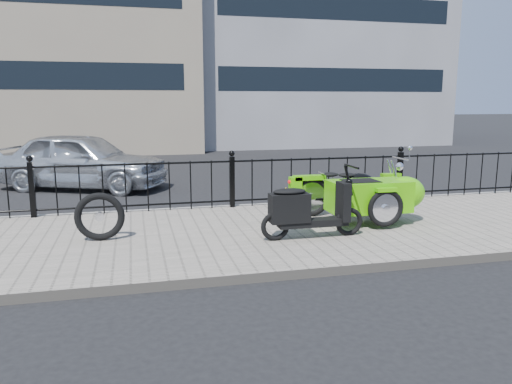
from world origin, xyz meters
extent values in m
plane|color=black|center=(0.00, 0.00, 0.00)|extent=(120.00, 120.00, 0.00)
cube|color=gray|center=(0.00, -0.50, 0.06)|extent=(30.00, 3.80, 0.12)
cube|color=gray|center=(0.00, 1.44, 0.06)|extent=(30.00, 0.10, 0.12)
cylinder|color=black|center=(0.00, 1.30, 0.99)|extent=(14.00, 0.04, 0.04)
cylinder|color=black|center=(0.00, 1.30, 0.24)|extent=(14.00, 0.04, 0.04)
cube|color=black|center=(-3.50, 1.30, 0.60)|extent=(0.09, 0.09, 0.96)
sphere|color=black|center=(-3.50, 1.30, 1.14)|extent=(0.11, 0.11, 0.11)
cube|color=black|center=(0.00, 1.30, 0.60)|extent=(0.09, 0.09, 0.96)
sphere|color=black|center=(0.00, 1.30, 1.14)|extent=(0.11, 0.11, 0.11)
cube|color=black|center=(3.50, 1.30, 0.60)|extent=(0.09, 0.09, 0.96)
sphere|color=black|center=(3.50, 1.30, 1.14)|extent=(0.11, 0.11, 0.11)
cube|color=gray|center=(-6.00, 16.00, 6.00)|extent=(14.00, 8.00, 12.00)
cube|color=black|center=(-6.00, 12.02, 3.00)|extent=(12.50, 0.06, 1.00)
cube|color=black|center=(7.00, 13.02, 3.00)|extent=(10.50, 0.06, 1.00)
cube|color=black|center=(7.00, 13.02, 6.00)|extent=(10.50, 0.06, 1.00)
torus|color=black|center=(2.69, 0.20, 0.46)|extent=(0.69, 0.09, 0.69)
torus|color=black|center=(1.19, 0.20, 0.46)|extent=(0.69, 0.09, 0.69)
torus|color=black|center=(1.99, -0.94, 0.46)|extent=(0.60, 0.08, 0.60)
cube|color=gray|center=(1.94, 0.20, 0.48)|extent=(0.34, 0.22, 0.24)
cylinder|color=black|center=(1.94, 0.20, 0.41)|extent=(1.40, 0.04, 0.04)
ellipsoid|color=black|center=(2.06, 0.20, 0.72)|extent=(0.54, 0.29, 0.26)
cylinder|color=silver|center=(2.87, 0.20, 1.08)|extent=(0.03, 0.56, 0.03)
cylinder|color=silver|center=(2.75, 0.20, 0.77)|extent=(0.25, 0.04, 0.59)
sphere|color=silver|center=(2.85, 0.20, 0.95)|extent=(0.15, 0.15, 0.15)
cube|color=#50C508|center=(2.69, 0.20, 0.79)|extent=(0.36, 0.12, 0.06)
cube|color=#50C508|center=(1.14, 0.20, 0.80)|extent=(0.55, 0.16, 0.08)
ellipsoid|color=black|center=(1.84, 0.20, 0.82)|extent=(0.31, 0.22, 0.08)
ellipsoid|color=black|center=(1.52, 0.20, 0.84)|extent=(0.31, 0.22, 0.08)
sphere|color=red|center=(0.79, 0.20, 0.74)|extent=(0.07, 0.07, 0.07)
cube|color=yellow|center=(0.77, 0.30, 0.56)|extent=(0.02, 0.14, 0.10)
cube|color=#50C508|center=(1.89, -0.55, 0.59)|extent=(1.30, 0.62, 0.50)
ellipsoid|color=#50C508|center=(2.54, -0.55, 0.61)|extent=(0.65, 0.60, 0.54)
cube|color=black|center=(1.74, -0.55, 0.82)|extent=(0.55, 0.43, 0.06)
cube|color=#50C508|center=(1.99, -0.94, 0.76)|extent=(0.34, 0.11, 0.06)
torus|color=black|center=(1.30, -1.11, 0.33)|extent=(0.43, 0.07, 0.43)
torus|color=black|center=(0.15, -1.11, 0.33)|extent=(0.43, 0.07, 0.43)
cube|color=black|center=(0.73, -1.11, 0.35)|extent=(1.04, 0.23, 0.10)
cube|color=black|center=(0.36, -1.11, 0.59)|extent=(0.57, 0.27, 0.42)
ellipsoid|color=black|center=(0.36, -1.11, 0.83)|extent=(0.49, 0.24, 0.09)
cube|color=black|center=(1.20, -1.11, 0.64)|extent=(0.13, 0.31, 0.57)
cylinder|color=black|center=(1.27, -1.11, 0.95)|extent=(0.16, 0.04, 0.46)
cylinder|color=black|center=(1.31, -1.11, 1.16)|extent=(0.03, 0.46, 0.03)
torus|color=black|center=(-2.29, -0.50, 0.47)|extent=(0.71, 0.11, 0.70)
imported|color=silver|center=(-2.99, 4.77, 0.69)|extent=(4.36, 3.16, 1.38)
camera|label=1|loc=(-1.79, -7.80, 2.11)|focal=35.00mm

